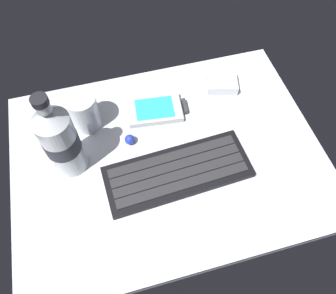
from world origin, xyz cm
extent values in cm
cube|color=silver|center=(0.00, 0.00, -1.00)|extent=(64.00, 48.00, 2.00)
cube|color=silver|center=(0.00, -23.40, 0.40)|extent=(64.00, 1.20, 0.80)
cube|color=black|center=(0.68, -4.83, 0.70)|extent=(29.54, 12.52, 1.40)
cube|color=#28282B|center=(0.50, -1.53, 1.55)|extent=(26.75, 3.41, 0.30)
cube|color=#28282B|center=(0.62, -3.73, 1.55)|extent=(26.75, 3.41, 0.30)
cube|color=#28282B|center=(0.73, -5.92, 1.55)|extent=(26.75, 3.41, 0.30)
cube|color=#28282B|center=(0.85, -8.12, 1.55)|extent=(26.75, 3.41, 0.30)
cube|color=#B7BABF|center=(0.50, 11.50, 0.70)|extent=(12.74, 8.83, 1.40)
cube|color=#2DB7D1|center=(0.50, 11.50, 1.45)|extent=(8.98, 6.79, 0.10)
cube|color=#333338|center=(6.86, 10.82, 0.70)|extent=(1.20, 3.86, 1.12)
cylinder|color=silver|center=(-15.04, 12.33, 4.25)|extent=(6.40, 6.40, 8.50)
cylinder|color=brown|center=(-15.04, 12.33, 3.26)|extent=(5.50, 5.50, 6.12)
cylinder|color=silver|center=(-19.56, 3.07, 7.50)|extent=(6.60, 6.60, 15.00)
cone|color=silver|center=(-19.56, 3.07, 16.40)|extent=(6.60, 6.60, 2.80)
cylinder|color=silver|center=(-19.56, 3.07, 18.70)|extent=(2.51, 2.51, 1.80)
cylinder|color=black|center=(-19.56, 3.07, 20.20)|extent=(2.77, 2.77, 1.20)
cylinder|color=#2D2D38|center=(-19.56, 3.07, 8.25)|extent=(6.73, 6.73, 3.80)
cube|color=silver|center=(17.11, 14.66, 1.20)|extent=(8.17, 7.16, 2.40)
sphere|color=#2338B2|center=(-7.00, 5.00, 1.10)|extent=(2.20, 2.20, 2.20)
camera|label=1|loc=(-8.96, -33.07, 59.31)|focal=35.07mm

